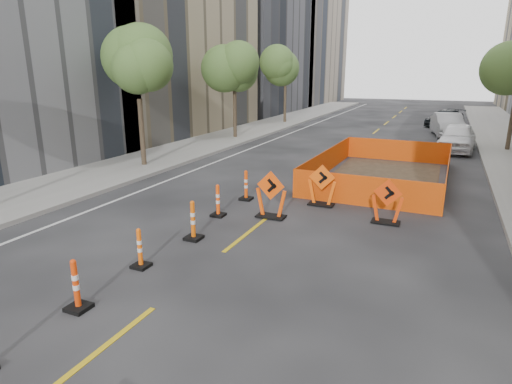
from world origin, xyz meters
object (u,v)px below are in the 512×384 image
at_px(channelizer_2, 76,285).
at_px(channelizer_6, 246,185).
at_px(channelizer_3, 140,248).
at_px(parked_car_far, 445,118).
at_px(chevron_sign_right, 387,201).
at_px(channelizer_5, 218,200).
at_px(channelizer_4, 193,220).
at_px(chevron_sign_left, 271,195).
at_px(parked_car_mid, 448,125).
at_px(chevron_sign_center, 322,185).
at_px(parked_car_near, 457,137).

xyz_separation_m(channelizer_2, channelizer_6, (-0.15, 8.16, 0.01)).
xyz_separation_m(channelizer_2, channelizer_3, (-0.08, 2.04, -0.04)).
bearing_deg(parked_car_far, chevron_sign_right, -70.45).
bearing_deg(channelizer_2, channelizer_5, 91.86).
relative_size(channelizer_3, chevron_sign_right, 0.70).
bearing_deg(channelizer_4, chevron_sign_left, 63.49).
relative_size(channelizer_6, parked_car_mid, 0.22).
xyz_separation_m(channelizer_4, chevron_sign_right, (4.76, 3.56, 0.15)).
height_order(channelizer_2, channelizer_6, channelizer_6).
relative_size(channelizer_4, chevron_sign_left, 0.73).
bearing_deg(channelizer_4, parked_car_mid, 75.51).
bearing_deg(channelizer_5, parked_car_mid, 73.46).
height_order(chevron_sign_right, parked_car_mid, parked_car_mid).
bearing_deg(chevron_sign_center, parked_car_far, 73.72).
distance_m(channelizer_2, channelizer_3, 2.04).
relative_size(channelizer_4, parked_car_mid, 0.23).
xyz_separation_m(channelizer_5, chevron_sign_center, (2.76, 2.48, 0.20)).
bearing_deg(channelizer_6, chevron_sign_left, -43.18).
height_order(channelizer_4, chevron_sign_left, chevron_sign_left).
bearing_deg(channelizer_6, chevron_sign_center, 9.27).
bearing_deg(channelizer_3, parked_car_near, 70.71).
distance_m(channelizer_2, channelizer_5, 6.12).
bearing_deg(parked_car_far, chevron_sign_left, -77.35).
relative_size(chevron_sign_right, parked_car_far, 0.30).
height_order(channelizer_2, parked_car_near, parked_car_near).
bearing_deg(chevron_sign_center, channelizer_6, -179.20).
relative_size(channelizer_3, channelizer_6, 0.90).
distance_m(channelizer_6, chevron_sign_right, 5.08).
bearing_deg(chevron_sign_center, parked_car_near, 63.56).
height_order(channelizer_6, parked_car_near, parked_car_near).
height_order(channelizer_2, chevron_sign_left, chevron_sign_left).
bearing_deg(channelizer_2, channelizer_3, 92.28).
bearing_deg(chevron_sign_left, parked_car_near, 72.22).
distance_m(channelizer_4, parked_car_near, 19.40).
relative_size(channelizer_4, chevron_sign_right, 0.80).
relative_size(channelizer_6, chevron_sign_left, 0.72).
bearing_deg(chevron_sign_right, channelizer_4, -141.18).
distance_m(chevron_sign_left, parked_car_near, 16.51).
xyz_separation_m(channelizer_5, parked_car_mid, (6.61, 22.26, 0.29)).
bearing_deg(chevron_sign_right, parked_car_far, 89.43).
xyz_separation_m(channelizer_6, chevron_sign_center, (2.71, 0.44, 0.18)).
relative_size(chevron_sign_right, parked_car_near, 0.30).
bearing_deg(chevron_sign_left, chevron_sign_center, 61.35).
bearing_deg(channelizer_4, chevron_sign_right, 36.73).
height_order(channelizer_5, chevron_sign_right, chevron_sign_right).
relative_size(channelizer_2, chevron_sign_right, 0.76).
height_order(chevron_sign_left, chevron_sign_right, chevron_sign_left).
relative_size(channelizer_3, chevron_sign_center, 0.68).
bearing_deg(channelizer_6, parked_car_far, 76.67).
height_order(channelizer_5, parked_car_near, parked_car_near).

